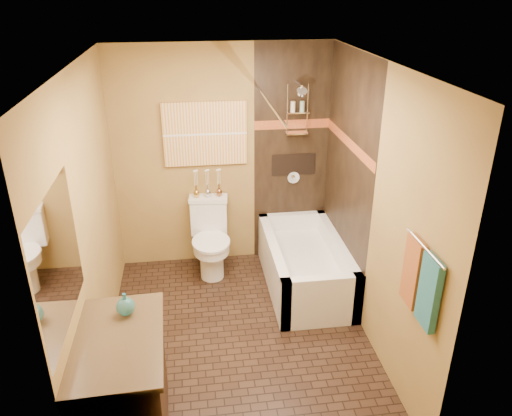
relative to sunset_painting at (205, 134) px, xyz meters
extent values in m
plane|color=black|center=(0.19, -1.48, -1.55)|extent=(3.00, 3.00, 0.00)
cube|color=#A68740|center=(-1.01, -1.48, -0.30)|extent=(0.02, 3.00, 2.50)
cube|color=#A68740|center=(1.39, -1.48, -0.30)|extent=(0.02, 3.00, 2.50)
cube|color=#A68740|center=(0.19, 0.02, -0.30)|extent=(2.40, 0.02, 2.50)
cube|color=#A68740|center=(0.19, -2.98, -0.30)|extent=(2.40, 0.02, 2.50)
plane|color=silver|center=(0.19, -1.48, 0.95)|extent=(3.00, 3.00, 0.00)
cube|color=black|center=(0.96, 0.01, -0.30)|extent=(0.85, 0.01, 2.50)
cube|color=black|center=(1.37, -0.73, -0.30)|extent=(0.01, 1.50, 2.50)
cube|color=maroon|center=(0.96, 0.00, 0.07)|extent=(0.85, 0.01, 0.10)
cube|color=maroon|center=(1.36, -0.73, 0.07)|extent=(0.01, 1.50, 0.10)
cube|color=black|center=(0.99, 0.01, -0.40)|extent=(0.50, 0.01, 0.25)
cylinder|color=silver|center=(0.99, -0.12, 0.53)|extent=(0.02, 0.26, 0.02)
cylinder|color=silver|center=(0.99, -0.28, 0.48)|extent=(0.11, 0.11, 0.09)
cylinder|color=silver|center=(0.99, -0.01, -0.55)|extent=(0.14, 0.02, 0.14)
cylinder|color=silver|center=(0.59, -0.73, 0.47)|extent=(0.03, 1.55, 0.03)
cylinder|color=silver|center=(1.34, -2.53, -0.10)|extent=(0.02, 0.55, 0.02)
cube|color=#205C6B|center=(1.35, -2.66, -0.37)|extent=(0.05, 0.22, 0.52)
cube|color=brown|center=(1.35, -2.40, -0.37)|extent=(0.05, 0.22, 0.52)
cube|color=orange|center=(0.00, 0.00, 0.00)|extent=(0.90, 0.04, 0.70)
cube|color=white|center=(-1.00, -2.48, -0.05)|extent=(0.01, 1.00, 0.90)
cube|color=white|center=(0.99, -1.43, -1.27)|extent=(0.80, 0.10, 0.55)
cube|color=white|center=(0.99, -0.03, -1.27)|extent=(0.80, 0.10, 0.55)
cube|color=white|center=(0.64, -0.73, -1.27)|extent=(0.10, 1.50, 0.55)
cube|color=white|center=(1.34, -0.73, -1.27)|extent=(0.10, 1.50, 0.55)
cube|color=white|center=(0.99, -0.73, -1.38)|extent=(0.64, 1.34, 0.35)
cube|color=white|center=(0.00, -0.09, -0.95)|extent=(0.42, 0.22, 0.41)
cube|color=white|center=(0.00, -0.09, -0.72)|extent=(0.45, 0.24, 0.04)
cylinder|color=white|center=(0.00, -0.41, -1.35)|extent=(0.26, 0.26, 0.41)
cylinder|color=white|center=(0.00, -0.41, -1.16)|extent=(0.40, 0.40, 0.11)
cylinder|color=white|center=(0.00, -0.41, -1.10)|extent=(0.42, 0.42, 0.03)
cube|color=black|center=(-0.74, -2.48, -1.13)|extent=(0.61, 0.97, 0.84)
cube|color=black|center=(-0.73, -2.48, -0.69)|extent=(0.65, 1.02, 0.04)
camera|label=1|loc=(-0.17, -5.24, 1.52)|focal=35.00mm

